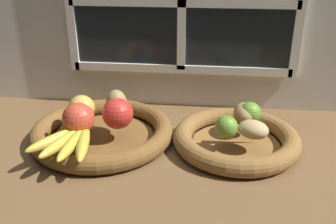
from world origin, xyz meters
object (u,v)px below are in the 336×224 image
fruit_bowl_right (236,139)px  chili_pepper (247,128)px  apple_red_front (79,119)px  lime_far (250,113)px  apple_golden_left (82,108)px  fruit_bowl_left (102,132)px  potato_small (253,129)px  lime_near (226,127)px  potato_back (245,113)px  banana_bunch_front (70,141)px  pear_brown (117,106)px  apple_red_right (118,114)px

fruit_bowl_right → chili_pepper: chili_pepper is taller
apple_red_front → fruit_bowl_right: bearing=8.7°
lime_far → apple_golden_left: bearing=-176.2°
fruit_bowl_left → potato_small: bearing=-5.3°
fruit_bowl_left → lime_near: lime_near is taller
apple_golden_left → potato_back: apple_golden_left is taller
banana_bunch_front → pear_brown: bearing=61.3°
potato_small → chili_pepper: (-1.07, 3.25, -1.21)cm
potato_small → lime_near: bearing=-173.3°
potato_small → lime_far: (-0.20, 7.58, 0.72)cm
fruit_bowl_right → chili_pepper: (2.36, -0.18, 3.38)cm
fruit_bowl_left → chili_pepper: (35.89, -0.18, 3.38)cm
apple_red_right → potato_back: bearing=11.9°
apple_red_front → lime_far: bearing=13.6°
fruit_bowl_left → lime_far: lime_far is taller
fruit_bowl_right → apple_red_front: 38.23cm
pear_brown → banana_bunch_front: size_ratio=0.49×
chili_pepper → fruit_bowl_right: bearing=170.4°
pear_brown → potato_small: (33.33, -5.17, -2.13)cm
apple_red_front → lime_near: (34.51, 1.53, -1.16)cm
fruit_bowl_right → apple_red_right: size_ratio=4.09×
fruit_bowl_right → apple_red_front: apple_red_front is taller
fruit_bowl_left → apple_red_right: size_ratio=4.75×
apple_red_right → lime_near: 26.16cm
lime_near → chili_pepper: bearing=37.8°
apple_red_right → banana_bunch_front: size_ratio=0.44×
apple_golden_left → lime_near: bearing=-8.6°
pear_brown → lime_near: 27.81cm
lime_near → lime_far: 10.25cm
fruit_bowl_right → apple_red_front: size_ratio=4.06×
apple_red_front → lime_near: apple_red_front is taller
apple_red_front → apple_golden_left: 7.20cm
pear_brown → lime_far: 33.25cm
pear_brown → potato_small: bearing=-8.8°
apple_golden_left → apple_red_right: (10.07, -3.11, 0.42)cm
apple_red_front → pear_brown: (7.37, 7.42, 0.43)cm
apple_red_front → fruit_bowl_left: bearing=56.6°
lime_near → lime_far: bearing=54.2°
apple_red_front → apple_golden_left: (-1.59, 7.01, -0.45)cm
potato_back → lime_near: 10.14cm
apple_red_right → lime_far: 32.58cm
apple_red_right → fruit_bowl_right: bearing=3.5°
potato_back → banana_bunch_front: bearing=-157.2°
fruit_bowl_left → chili_pepper: bearing=-0.3°
potato_back → chili_pepper: 5.15cm
fruit_bowl_right → banana_bunch_front: (-37.37, -11.93, 3.80)cm
fruit_bowl_left → potato_small: size_ratio=5.00×
fruit_bowl_left → apple_red_front: 9.27cm
banana_bunch_front → potato_back: bearing=22.8°
apple_golden_left → banana_bunch_front: (1.49, -13.26, -2.04)cm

